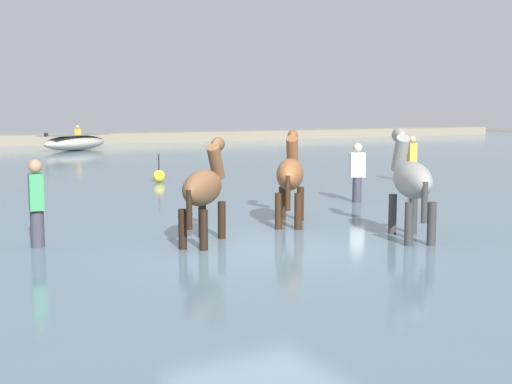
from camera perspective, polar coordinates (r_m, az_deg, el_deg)
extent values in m
plane|color=#666051|center=(10.40, 0.44, -6.31)|extent=(120.00, 120.00, 0.00)
cube|color=slate|center=(19.55, -14.57, 0.13)|extent=(90.00, 90.00, 0.32)
ellipsoid|color=brown|center=(12.25, 2.82, 1.47)|extent=(1.20, 1.41, 0.56)
cylinder|color=black|center=(12.83, 2.18, -1.66)|extent=(0.13, 0.13, 0.94)
cylinder|color=black|center=(12.81, 3.67, -1.68)|extent=(0.13, 0.13, 0.94)
cylinder|color=black|center=(11.87, 1.87, -2.35)|extent=(0.13, 0.13, 0.94)
cylinder|color=black|center=(11.85, 3.48, -2.37)|extent=(0.13, 0.13, 0.94)
cylinder|color=brown|center=(12.95, 3.01, 3.31)|extent=(0.48, 0.54, 0.64)
ellipsoid|color=brown|center=(13.07, 3.05, 4.63)|extent=(0.44, 0.50, 0.24)
cylinder|color=black|center=(11.62, 2.64, -0.09)|extent=(0.09, 0.09, 0.60)
ellipsoid|color=brown|center=(10.52, -4.41, 0.36)|extent=(1.26, 1.29, 0.54)
cylinder|color=black|center=(11.12, -4.43, -3.07)|extent=(0.12, 0.12, 0.91)
cylinder|color=black|center=(11.02, -2.83, -3.14)|extent=(0.12, 0.12, 0.91)
cylinder|color=black|center=(10.24, -6.04, -3.94)|extent=(0.12, 0.12, 0.91)
cylinder|color=black|center=(10.14, -4.32, -4.03)|extent=(0.12, 0.12, 0.91)
cylinder|color=brown|center=(11.16, -3.33, 2.48)|extent=(0.49, 0.50, 0.62)
ellipsoid|color=brown|center=(11.27, -3.14, 3.96)|extent=(0.46, 0.47, 0.23)
cylinder|color=black|center=(9.95, -5.52, -1.46)|extent=(0.09, 0.09, 0.58)
ellipsoid|color=gray|center=(11.11, 12.73, 0.98)|extent=(1.09, 1.51, 0.58)
cylinder|color=#31312F|center=(11.65, 11.15, -2.56)|extent=(0.13, 0.13, 0.98)
cylinder|color=#31312F|center=(11.74, 12.78, -2.53)|extent=(0.13, 0.13, 0.98)
cylinder|color=#31312F|center=(10.69, 12.45, -3.43)|extent=(0.13, 0.13, 0.98)
cylinder|color=#31312F|center=(10.79, 14.22, -3.39)|extent=(0.13, 0.13, 0.98)
cylinder|color=gray|center=(11.81, 11.79, 3.10)|extent=(0.44, 0.57, 0.66)
ellipsoid|color=gray|center=(11.93, 11.65, 4.60)|extent=(0.41, 0.53, 0.25)
cylinder|color=#31312F|center=(10.49, 13.69, -0.84)|extent=(0.09, 0.09, 0.62)
ellipsoid|color=#B2AD9E|center=(35.90, -14.65, 3.93)|extent=(4.21, 3.37, 0.75)
cube|color=slate|center=(35.88, -14.67, 4.56)|extent=(4.04, 3.23, 0.04)
cube|color=black|center=(34.44, -16.89, 4.52)|extent=(0.19, 0.20, 0.18)
cube|color=gold|center=(35.75, -14.46, 4.84)|extent=(0.32, 0.29, 0.30)
sphere|color=tan|center=(35.75, -14.47, 5.22)|extent=(0.18, 0.18, 0.18)
cylinder|color=#383842|center=(15.45, 8.30, -0.40)|extent=(0.20, 0.20, 0.88)
cube|color=white|center=(15.38, 8.34, 2.23)|extent=(0.38, 0.32, 0.54)
sphere|color=beige|center=(15.36, 8.37, 3.64)|extent=(0.20, 0.20, 0.20)
cylinder|color=#383842|center=(19.97, 12.66, 1.13)|extent=(0.20, 0.20, 0.88)
cube|color=gold|center=(19.91, 12.72, 3.16)|extent=(0.32, 0.38, 0.54)
sphere|color=tan|center=(19.89, 12.75, 4.26)|extent=(0.20, 0.20, 0.20)
cylinder|color=#383842|center=(10.84, -17.51, -3.71)|extent=(0.20, 0.20, 0.88)
cube|color=#388E51|center=(10.74, -17.65, 0.02)|extent=(0.24, 0.35, 0.54)
sphere|color=#A37556|center=(10.70, -17.72, 2.04)|extent=(0.20, 0.20, 0.20)
sphere|color=yellow|center=(19.73, -7.99, 1.31)|extent=(0.34, 0.34, 0.34)
cylinder|color=black|center=(19.70, -8.01, 2.45)|extent=(0.04, 0.04, 0.44)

